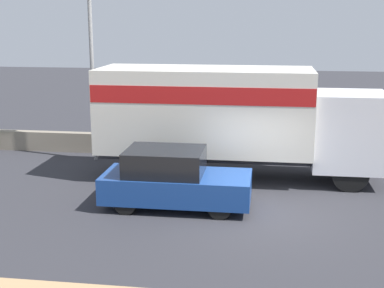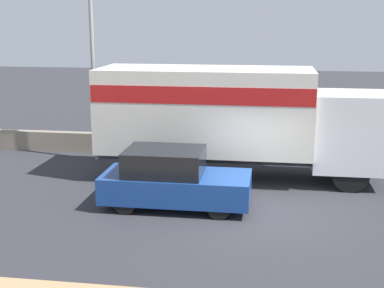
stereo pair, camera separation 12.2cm
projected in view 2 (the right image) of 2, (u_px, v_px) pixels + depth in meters
ground_plane at (255, 214)px, 13.92m from camera, size 80.00×80.00×0.00m
stone_wall_backdrop at (261, 148)px, 19.38m from camera, size 60.00×0.35×0.74m
street_lamp at (93, 59)px, 18.48m from camera, size 0.56×0.28×6.10m
box_truck at (229, 113)px, 16.63m from camera, size 8.81×2.54×3.48m
car_hatchback at (173, 179)px, 14.30m from camera, size 3.95×1.73×1.59m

